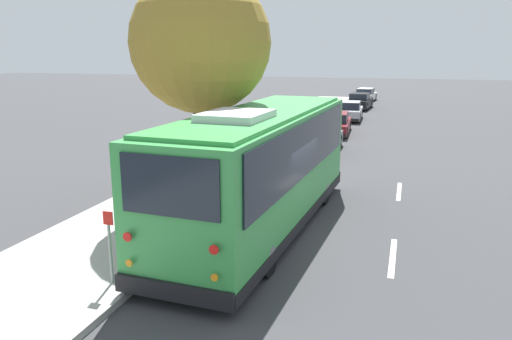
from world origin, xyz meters
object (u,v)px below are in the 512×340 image
shuttle_bus (261,164)px  parked_sedan_black (360,102)px  street_tree (202,34)px  sign_post_near (110,246)px  parked_sedan_white (365,95)px  sign_post_far (150,220)px  parked_sedan_gray (320,140)px  parked_sedan_maroon (335,124)px  parked_sedan_silver (349,111)px

shuttle_bus → parked_sedan_black: shuttle_bus is taller
street_tree → sign_post_near: street_tree is taller
parked_sedan_white → street_tree: 36.05m
parked_sedan_black → sign_post_far: size_ratio=2.90×
parked_sedan_gray → parked_sedan_black: parked_sedan_black is taller
shuttle_bus → parked_sedan_gray: (11.14, 0.29, -1.24)m
shuttle_bus → street_tree: street_tree is taller
parked_sedan_white → parked_sedan_maroon: bearing=-175.1°
sign_post_far → parked_sedan_maroon: bearing=-4.4°
parked_sedan_white → parked_sedan_silver: bearing=-174.7°
parked_sedan_maroon → sign_post_near: bearing=172.6°
shuttle_bus → sign_post_near: shuttle_bus is taller
parked_sedan_gray → street_tree: street_tree is taller
parked_sedan_maroon → parked_sedan_silver: 6.17m
parked_sedan_black → parked_sedan_white: bearing=4.5°
parked_sedan_black → sign_post_near: size_ratio=2.95×
shuttle_bus → sign_post_far: shuttle_bus is taller
parked_sedan_gray → sign_post_near: (-15.48, 1.64, 0.34)m
parked_sedan_white → parked_sedan_black: bearing=-174.2°
parked_sedan_gray → parked_sedan_white: size_ratio=0.95×
parked_sedan_silver → street_tree: 22.23m
parked_sedan_silver → parked_sedan_white: 14.04m
parked_sedan_gray → parked_sedan_maroon: size_ratio=0.92×
parked_sedan_maroon → parked_sedan_gray: bearing=177.9°
shuttle_bus → parked_sedan_maroon: size_ratio=2.10×
parked_sedan_silver → parked_sedan_black: 7.35m
parked_sedan_silver → street_tree: bearing=172.6°
shuttle_bus → parked_sedan_maroon: shuttle_bus is taller
parked_sedan_gray → sign_post_far: sign_post_far is taller
parked_sedan_maroon → parked_sedan_white: parked_sedan_white is taller
parked_sedan_black → sign_post_near: sign_post_near is taller
sign_post_far → sign_post_near: bearing=180.0°
sign_post_near → sign_post_far: 1.65m
parked_sedan_silver → parked_sedan_white: parked_sedan_silver is taller
shuttle_bus → street_tree: (1.49, 2.27, 3.46)m
shuttle_bus → sign_post_far: (-2.69, 1.93, -0.89)m
parked_sedan_white → sign_post_far: bearing=-177.3°
shuttle_bus → sign_post_far: bearing=147.6°
sign_post_near → sign_post_far: bearing=0.0°
parked_sedan_maroon → parked_sedan_black: 13.51m
shuttle_bus → parked_sedan_silver: size_ratio=2.36×
parked_sedan_gray → parked_sedan_white: parked_sedan_gray is taller
parked_sedan_maroon → street_tree: bearing=169.8°
street_tree → parked_sedan_white: bearing=-3.0°
sign_post_far → shuttle_bus: bearing=-35.6°
parked_sedan_silver → parked_sedan_white: (14.04, 0.09, -0.03)m
sign_post_near → sign_post_far: sign_post_far is taller
parked_sedan_black → sign_post_far: bearing=-179.2°
shuttle_bus → parked_sedan_white: (37.18, 0.40, -1.26)m
parked_sedan_silver → sign_post_near: sign_post_near is taller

